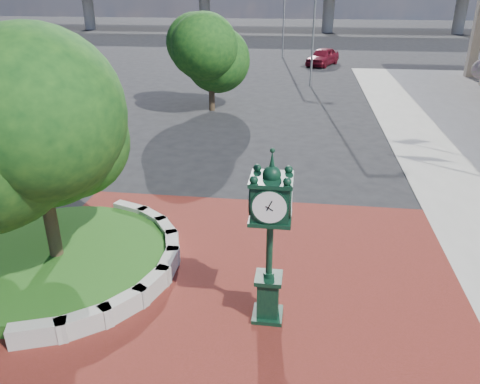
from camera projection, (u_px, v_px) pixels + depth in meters
name	position (u px, v px, depth m)	size (l,w,h in m)	color
ground	(234.00, 279.00, 12.64)	(200.00, 200.00, 0.00)	black
plaza	(228.00, 301.00, 11.73)	(12.00, 12.00, 0.04)	maroon
planter_wall	(136.00, 264.00, 12.86)	(2.96, 6.77, 0.54)	#9E9B93
grass_bed	(58.00, 260.00, 13.16)	(6.10, 6.10, 0.40)	#244E16
tree_planter	(36.00, 140.00, 11.72)	(5.20, 5.20, 6.33)	#38281C
tree_street	(211.00, 57.00, 28.07)	(4.40, 4.40, 5.45)	#38281C
post_clock	(270.00, 233.00, 10.25)	(0.89, 0.89, 4.21)	black
parked_car	(323.00, 57.00, 44.93)	(1.93, 4.80, 1.64)	maroon
street_lamp_near	(317.00, 16.00, 34.12)	(1.94, 0.44, 8.68)	slate
street_lamp_far	(287.00, 0.00, 47.84)	(2.12, 0.76, 9.65)	slate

